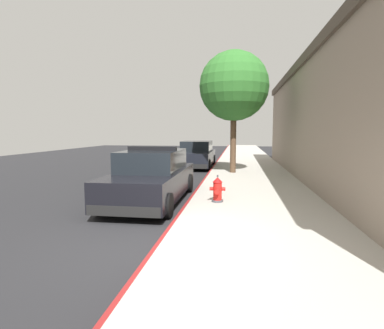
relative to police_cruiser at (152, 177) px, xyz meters
The scene contains 8 objects.
ground_plane 7.12m from the police_cruiser, 114.02° to the left, with size 29.78×60.00×0.20m, color #232326.
sidewalk_pavement 7.20m from the police_cruiser, 64.20° to the left, with size 3.79×60.00×0.16m, color #ADA89E.
curb_painted_edge 6.60m from the police_cruiser, 79.58° to the left, with size 0.08×60.00×0.16m, color maroon.
storefront_building 8.85m from the police_cruiser, 29.21° to the left, with size 5.34×20.60×5.05m.
police_cruiser is the anchor object (origin of this frame).
parked_car_silver_ahead 9.32m from the police_cruiser, 89.23° to the left, with size 1.94×4.84×1.56m.
fire_hydrant 2.07m from the police_cruiser, 12.84° to the right, with size 0.44×0.40×0.76m.
street_tree 7.31m from the police_cruiser, 68.86° to the left, with size 3.26×3.26×5.71m.
Camera 1 is at (1.34, -5.54, 2.13)m, focal length 29.30 mm.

